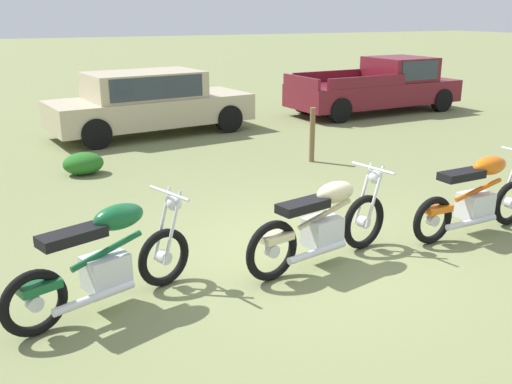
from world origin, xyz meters
The scene contains 8 objects.
ground_plane centered at (0.00, 0.00, 0.00)m, with size 120.00×120.00×0.00m, color olive.
motorcycle_green centered at (-2.34, -0.19, 0.49)m, with size 1.91×0.95×1.02m.
motorcycle_cream centered at (0.05, -0.19, 0.48)m, with size 2.04×0.81×1.02m.
motorcycle_orange centered at (2.28, -0.24, 0.49)m, with size 1.99×0.64×1.02m.
car_beige centered at (0.15, 7.59, 0.80)m, with size 4.76×2.33×1.43m.
pickup_truck_burgundy centered at (6.88, 7.84, 0.75)m, with size 5.07×2.10×1.49m.
fence_post_wooden centered at (2.26, 3.81, 0.51)m, with size 0.10×0.10×1.02m, color brown.
shrub_low centered at (-1.79, 4.74, 0.19)m, with size 0.69×0.57×0.38m.
Camera 1 is at (-3.14, -5.25, 2.73)m, focal length 40.05 mm.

